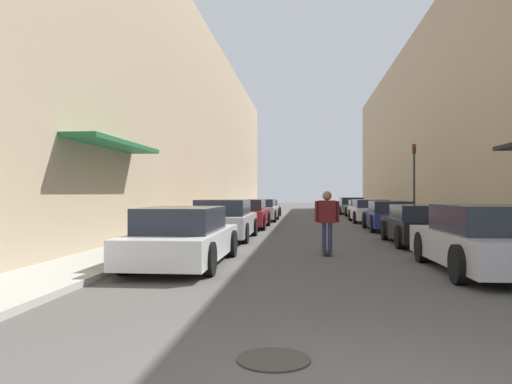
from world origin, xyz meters
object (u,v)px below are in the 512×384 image
at_px(manhole_cover, 273,359).
at_px(parked_car_left_4, 265,208).
at_px(parked_car_left_0, 184,237).
at_px(parked_car_right_2, 390,216).
at_px(parked_car_left_1, 224,220).
at_px(parked_car_left_2, 247,214).
at_px(parked_car_right_0, 486,240).
at_px(parked_car_right_5, 351,206).
at_px(traffic_light, 414,175).
at_px(parked_car_right_1, 420,225).
at_px(parked_car_right_4, 362,209).
at_px(parked_car_left_3, 259,210).
at_px(parked_car_right_3, 370,211).
at_px(skateboarder, 327,216).

bearing_deg(manhole_cover, parked_car_left_4, 94.76).
distance_m(parked_car_left_0, manhole_cover, 6.51).
relative_size(parked_car_right_2, manhole_cover, 6.27).
distance_m(parked_car_left_1, parked_car_left_4, 16.74).
bearing_deg(parked_car_left_2, parked_car_right_0, -63.11).
xyz_separation_m(parked_car_right_5, traffic_light, (1.67, -14.46, 1.84)).
bearing_deg(parked_car_right_1, parked_car_right_0, -89.44).
bearing_deg(manhole_cover, traffic_light, 74.48).
xyz_separation_m(parked_car_right_1, parked_car_right_5, (-0.01, 23.06, 0.00)).
relative_size(parked_car_left_2, parked_car_right_4, 1.10).
relative_size(parked_car_right_0, parked_car_right_1, 1.07).
distance_m(parked_car_left_0, parked_car_left_4, 22.93).
distance_m(parked_car_left_3, parked_car_right_3, 6.18).
bearing_deg(parked_car_right_3, traffic_light, -62.63).
distance_m(parked_car_left_3, parked_car_right_0, 19.20).
distance_m(parked_car_left_3, manhole_cover, 23.87).
bearing_deg(parked_car_right_2, parked_car_left_3, 132.19).
height_order(parked_car_right_0, parked_car_right_4, parked_car_right_0).
xyz_separation_m(parked_car_left_2, parked_car_right_5, (6.16, 16.30, -0.03)).
distance_m(parked_car_left_1, parked_car_right_2, 7.89).
distance_m(parked_car_left_3, traffic_light, 8.97).
height_order(parked_car_left_2, manhole_cover, parked_car_left_2).
height_order(parked_car_left_0, parked_car_right_2, parked_car_left_0).
distance_m(parked_car_left_2, traffic_light, 8.24).
height_order(parked_car_left_0, parked_car_right_5, parked_car_left_0).
height_order(parked_car_right_1, traffic_light, traffic_light).
relative_size(parked_car_right_0, manhole_cover, 6.51).
bearing_deg(parked_car_right_4, manhole_cover, -97.99).
bearing_deg(parked_car_right_4, parked_car_left_2, -120.78).
bearing_deg(parked_car_right_0, manhole_cover, -124.72).
xyz_separation_m(parked_car_right_1, parked_car_right_2, (0.07, 5.84, 0.01)).
bearing_deg(parked_car_left_4, parked_car_right_0, -74.99).
relative_size(parked_car_left_1, parked_car_left_4, 1.10).
xyz_separation_m(parked_car_left_1, manhole_cover, (2.48, -12.23, -0.65)).
bearing_deg(parked_car_right_1, parked_car_left_4, 109.17).
distance_m(parked_car_right_3, parked_car_right_4, 5.62).
distance_m(parked_car_right_0, traffic_light, 14.32).
xyz_separation_m(parked_car_right_3, parked_car_right_5, (-0.01, 11.24, -0.00)).
height_order(parked_car_left_4, skateboarder, skateboarder).
bearing_deg(parked_car_left_0, parked_car_right_1, 39.22).
distance_m(parked_car_right_1, manhole_cover, 11.73).
bearing_deg(parked_car_right_4, parked_car_left_4, 175.97).
bearing_deg(parked_car_right_2, parked_car_left_0, -119.84).
bearing_deg(parked_car_left_3, parked_car_right_3, -7.94).
relative_size(parked_car_right_0, parked_car_right_4, 1.06).
bearing_deg(parked_car_left_3, parked_car_right_1, -64.21).
height_order(parked_car_left_3, traffic_light, traffic_light).
relative_size(parked_car_right_1, manhole_cover, 6.11).
height_order(parked_car_right_1, parked_car_right_5, parked_car_right_5).
distance_m(parked_car_right_1, parked_car_right_3, 11.82).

